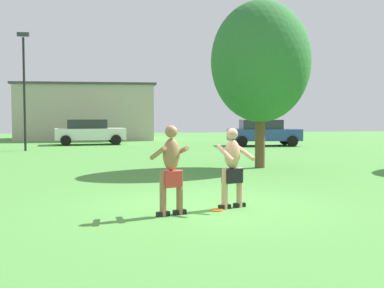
{
  "coord_description": "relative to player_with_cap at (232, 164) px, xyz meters",
  "views": [
    {
      "loc": [
        -1.93,
        -10.52,
        2.0
      ],
      "look_at": [
        -0.14,
        0.83,
        1.28
      ],
      "focal_mm": 47.25,
      "sensor_mm": 36.0,
      "label": 1
    }
  ],
  "objects": [
    {
      "name": "outbuilding_behind_lot",
      "position": [
        -4.39,
        28.71,
        1.15
      ],
      "size": [
        10.11,
        6.09,
        4.14
      ],
      "color": "#B2A893",
      "rests_on": "ground_plane"
    },
    {
      "name": "ground_plane",
      "position": [
        -0.54,
        0.31,
        -0.93
      ],
      "size": [
        80.0,
        80.0,
        0.0
      ],
      "primitive_type": "plane",
      "color": "#4C8E3D"
    },
    {
      "name": "car_blue_far_end",
      "position": [
        6.54,
        19.21,
        -0.1
      ],
      "size": [
        4.43,
        2.32,
        1.58
      ],
      "color": "#2D478C",
      "rests_on": "ground_plane"
    },
    {
      "name": "car_white_near_post",
      "position": [
        -3.89,
        21.99,
        -0.1
      ],
      "size": [
        4.46,
        2.37,
        1.58
      ],
      "color": "white",
      "rests_on": "ground_plane"
    },
    {
      "name": "player_in_red",
      "position": [
        -1.35,
        -0.53,
        0.01
      ],
      "size": [
        0.75,
        0.76,
        1.75
      ],
      "color": "black",
      "rests_on": "ground_plane"
    },
    {
      "name": "frisbee",
      "position": [
        -0.38,
        -0.22,
        -0.91
      ],
      "size": [
        0.27,
        0.27,
        0.03
      ],
      "primitive_type": "cylinder",
      "color": "orange",
      "rests_on": "ground_plane"
    },
    {
      "name": "player_with_cap",
      "position": [
        0.0,
        0.0,
        0.0
      ],
      "size": [
        0.78,
        0.72,
        1.69
      ],
      "color": "black",
      "rests_on": "ground_plane"
    },
    {
      "name": "tree_left_field",
      "position": [
        2.82,
        7.45,
        2.89
      ],
      "size": [
        3.58,
        3.58,
        6.01
      ],
      "color": "brown",
      "rests_on": "ground_plane"
    },
    {
      "name": "lamp_post",
      "position": [
        -6.99,
        17.25,
        2.81
      ],
      "size": [
        0.6,
        0.24,
        6.15
      ],
      "color": "black",
      "rests_on": "ground_plane"
    }
  ]
}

